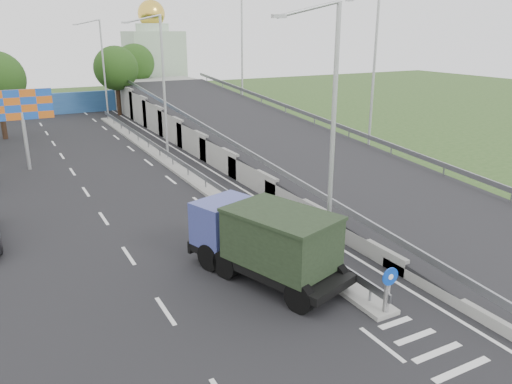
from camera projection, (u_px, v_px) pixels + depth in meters
ground at (435, 352)px, 15.11m from camera, size 160.00×160.00×0.00m
road_surface at (148, 188)px, 30.55m from camera, size 26.00×90.00×0.04m
median at (173, 166)px, 35.21m from camera, size 1.00×44.00×0.20m
overpass_ramp at (266, 133)px, 38.05m from camera, size 10.00×50.00×3.50m
median_guardrail at (173, 157)px, 35.01m from camera, size 0.09×44.00×0.71m
sign_bollard at (388, 290)px, 16.62m from camera, size 0.64×0.23×1.67m
lamp_post_near at (329, 129)px, 18.38m from camera, size 2.74×0.18×10.08m
lamp_post_mid at (161, 81)px, 35.16m from camera, size 2.74×0.18×10.08m
lamp_post_far at (102, 64)px, 51.93m from camera, size 2.74×0.18×10.08m
blue_wall at (57, 104)px, 56.56m from camera, size 30.00×0.50×2.40m
church at (154, 59)px, 68.24m from camera, size 7.00×7.00×13.80m
billboard at (21, 109)px, 33.27m from camera, size 4.00×0.24×5.50m
tree_median_far at (116, 68)px, 54.65m from camera, size 4.80×4.80×7.60m
tree_ramp_far at (135, 63)px, 62.30m from camera, size 4.80×4.80×7.60m
dump_truck at (264, 239)px, 19.13m from camera, size 4.41×7.09×2.94m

